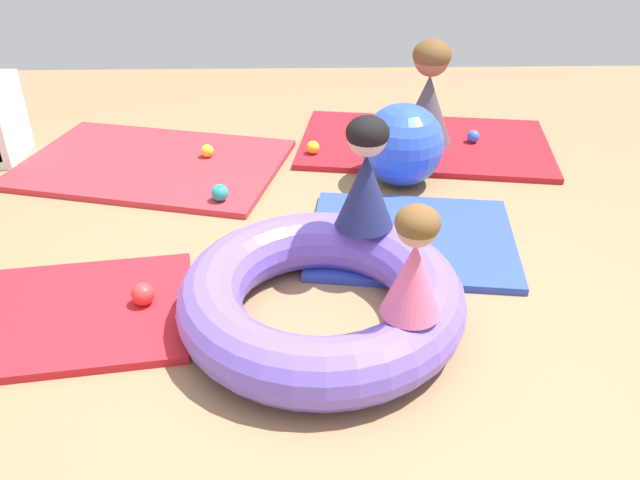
{
  "coord_description": "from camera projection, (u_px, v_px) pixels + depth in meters",
  "views": [
    {
      "loc": [
        0.02,
        -2.41,
        1.87
      ],
      "look_at": [
        0.08,
        0.17,
        0.32
      ],
      "focal_mm": 36.89,
      "sensor_mm": 36.0,
      "label": 1
    }
  ],
  "objects": [
    {
      "name": "play_ball_teal",
      "position": [
        220.0,
        193.0,
        3.93
      ],
      "size": [
        0.1,
        0.1,
        0.1
      ],
      "primitive_type": "sphere",
      "color": "teal",
      "rests_on": "gym_mat_center_rear"
    },
    {
      "name": "gym_mat_far_right",
      "position": [
        11.0,
        320.0,
        2.99
      ],
      "size": [
        1.7,
        1.05,
        0.04
      ],
      "primitive_type": "cube",
      "rotation": [
        0.0,
        0.0,
        0.14
      ],
      "color": "red",
      "rests_on": "ground"
    },
    {
      "name": "exercise_ball_large",
      "position": [
        403.0,
        145.0,
        4.12
      ],
      "size": [
        0.52,
        0.52,
        0.52
      ],
      "primitive_type": "sphere",
      "color": "blue",
      "rests_on": "ground"
    },
    {
      "name": "play_ball_blue",
      "position": [
        473.0,
        136.0,
        4.71
      ],
      "size": [
        0.09,
        0.09,
        0.09
      ],
      "primitive_type": "sphere",
      "color": "blue",
      "rests_on": "gym_mat_front"
    },
    {
      "name": "adult_seated",
      "position": [
        429.0,
        94.0,
        4.57
      ],
      "size": [
        0.51,
        0.51,
        0.73
      ],
      "rotation": [
        0.0,
        0.0,
        5.75
      ],
      "color": "#4C4751",
      "rests_on": "gym_mat_front"
    },
    {
      "name": "gym_mat_front",
      "position": [
        424.0,
        144.0,
        4.76
      ],
      "size": [
        1.91,
        1.32,
        0.04
      ],
      "primitive_type": "cube",
      "rotation": [
        0.0,
        0.0,
        -0.15
      ],
      "color": "#B21923",
      "rests_on": "ground"
    },
    {
      "name": "inflatable_cushion",
      "position": [
        321.0,
        298.0,
        2.92
      ],
      "size": [
        1.28,
        1.28,
        0.29
      ],
      "primitive_type": "torus",
      "color": "#7056D1",
      "rests_on": "ground"
    },
    {
      "name": "gym_mat_center_rear",
      "position": [
        153.0,
        164.0,
        4.46
      ],
      "size": [
        1.94,
        1.53,
        0.04
      ],
      "primitive_type": "cube",
      "rotation": [
        0.0,
        0.0,
        -0.25
      ],
      "color": "red",
      "rests_on": "ground"
    },
    {
      "name": "play_ball_green",
      "position": [
        372.0,
        231.0,
        3.54
      ],
      "size": [
        0.1,
        0.1,
        0.1
      ],
      "primitive_type": "sphere",
      "color": "green",
      "rests_on": "gym_mat_far_left"
    },
    {
      "name": "play_ball_yellow_second",
      "position": [
        207.0,
        151.0,
        4.49
      ],
      "size": [
        0.09,
        0.09,
        0.09
      ],
      "primitive_type": "sphere",
      "color": "yellow",
      "rests_on": "gym_mat_center_rear"
    },
    {
      "name": "ground_plane",
      "position": [
        303.0,
        319.0,
        3.02
      ],
      "size": [
        8.0,
        8.0,
        0.0
      ],
      "primitive_type": "plane",
      "color": "#93704C"
    },
    {
      "name": "child_in_pink",
      "position": [
        414.0,
        263.0,
        2.48
      ],
      "size": [
        0.34,
        0.34,
        0.47
      ],
      "rotation": [
        0.0,
        0.0,
        2.39
      ],
      "color": "#E5608E",
      "rests_on": "inflatable_cushion"
    },
    {
      "name": "play_ball_yellow",
      "position": [
        313.0,
        147.0,
        4.54
      ],
      "size": [
        0.09,
        0.09,
        0.09
      ],
      "primitive_type": "sphere",
      "color": "yellow",
      "rests_on": "gym_mat_front"
    },
    {
      "name": "child_in_navy",
      "position": [
        366.0,
        174.0,
        3.06
      ],
      "size": [
        0.33,
        0.33,
        0.55
      ],
      "rotation": [
        0.0,
        0.0,
        4.92
      ],
      "color": "navy",
      "rests_on": "inflatable_cushion"
    },
    {
      "name": "play_ball_red",
      "position": [
        143.0,
        294.0,
        3.03
      ],
      "size": [
        0.11,
        0.11,
        0.11
      ],
      "primitive_type": "sphere",
      "color": "red",
      "rests_on": "gym_mat_far_right"
    },
    {
      "name": "gym_mat_far_left",
      "position": [
        412.0,
        238.0,
        3.61
      ],
      "size": [
        1.22,
        1.06,
        0.04
      ],
      "primitive_type": "cube",
      "rotation": [
        0.0,
        0.0,
        -0.13
      ],
      "color": "#2D47B7",
      "rests_on": "ground"
    }
  ]
}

